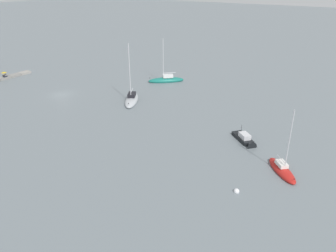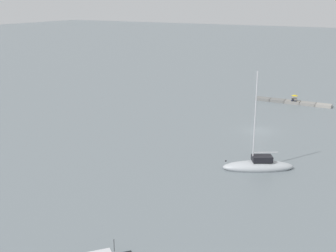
% 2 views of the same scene
% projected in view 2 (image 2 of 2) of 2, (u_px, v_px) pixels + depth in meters
% --- Properties ---
extents(ground_plane, '(500.00, 500.00, 0.00)m').
position_uv_depth(ground_plane, '(258.00, 131.00, 66.31)').
color(ground_plane, slate).
extents(seawall_pier, '(14.02, 1.76, 0.53)m').
position_uv_depth(seawall_pier, '(293.00, 102.00, 83.37)').
color(seawall_pier, gray).
rests_on(seawall_pier, ground_plane).
extents(person_seated_grey_left, '(0.42, 0.63, 0.73)m').
position_uv_depth(person_seated_grey_left, '(296.00, 100.00, 82.83)').
color(person_seated_grey_left, '#1E2333').
rests_on(person_seated_grey_left, seawall_pier).
extents(person_seated_dark_right, '(0.42, 0.63, 0.73)m').
position_uv_depth(person_seated_dark_right, '(293.00, 100.00, 83.04)').
color(person_seated_dark_right, '#1E2333').
rests_on(person_seated_dark_right, seawall_pier).
extents(umbrella_open_yellow, '(1.22, 1.22, 1.27)m').
position_uv_depth(umbrella_open_yellow, '(295.00, 95.00, 82.79)').
color(umbrella_open_yellow, black).
rests_on(umbrella_open_yellow, seawall_pier).
extents(sailboat_grey_outer, '(8.23, 6.19, 11.86)m').
position_uv_depth(sailboat_grey_outer, '(258.00, 166.00, 51.47)').
color(sailboat_grey_outer, '#ADB2B7').
rests_on(sailboat_grey_outer, ground_plane).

